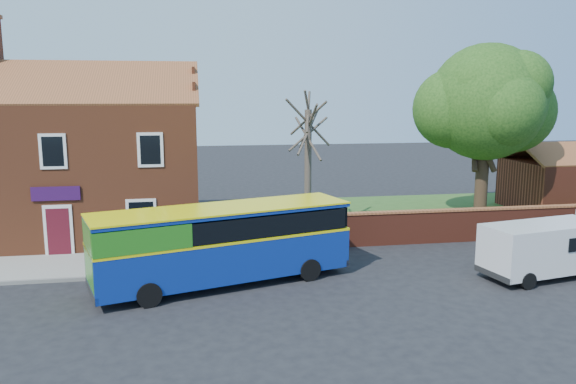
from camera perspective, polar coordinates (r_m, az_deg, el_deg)
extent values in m
plane|color=black|center=(18.77, -5.46, -11.95)|extent=(120.00, 120.00, 0.00)
cube|color=gray|center=(24.84, -22.96, -7.07)|extent=(18.00, 3.50, 0.12)
cube|color=slate|center=(23.21, -23.94, -8.28)|extent=(18.00, 0.15, 0.14)
cube|color=#426B28|center=(34.25, 15.05, -2.15)|extent=(26.00, 12.00, 0.04)
cube|color=brown|center=(29.70, -20.88, 2.05)|extent=(12.00, 8.00, 6.50)
cube|color=brown|center=(27.51, -22.24, 10.28)|extent=(12.30, 4.08, 2.16)
cube|color=brown|center=(31.43, -20.67, 10.25)|extent=(12.30, 4.08, 2.16)
cube|color=black|center=(25.63, -22.78, 3.82)|extent=(1.10, 0.06, 1.50)
cube|color=#4C0F19|center=(26.17, -22.28, -3.82)|extent=(0.95, 0.04, 2.10)
cube|color=silver|center=(26.18, -22.27, -3.70)|extent=(1.20, 0.06, 2.30)
cube|color=#2E0D3D|center=(25.83, -22.53, -0.15)|extent=(2.00, 0.06, 0.60)
cube|color=maroon|center=(28.89, 20.05, -3.14)|extent=(22.00, 0.30, 1.50)
cube|color=brown|center=(28.73, 20.15, -1.59)|extent=(22.00, 0.38, 0.10)
cube|color=brown|center=(39.37, 26.53, 3.88)|extent=(8.20, 2.56, 1.24)
cube|color=navy|center=(21.03, -6.58, -6.43)|extent=(9.75, 5.00, 1.51)
cube|color=yellow|center=(20.83, -6.62, -4.44)|extent=(9.78, 5.02, 0.10)
cube|color=black|center=(20.72, -6.64, -3.23)|extent=(9.40, 4.91, 0.75)
cube|color=#277C1B|center=(19.92, -15.15, -4.05)|extent=(3.78, 3.23, 0.80)
cube|color=navy|center=(20.61, -6.67, -1.87)|extent=(9.75, 5.00, 0.14)
cube|color=yellow|center=(20.60, -6.68, -1.65)|extent=(9.80, 5.05, 0.06)
cylinder|color=black|center=(19.43, -13.96, -10.09)|extent=(0.90, 0.51, 0.85)
cylinder|color=black|center=(21.49, -15.26, -8.20)|extent=(0.90, 0.51, 0.85)
cylinder|color=black|center=(21.44, 2.19, -7.88)|extent=(0.90, 0.51, 0.85)
cylinder|color=black|center=(23.32, -0.42, -6.40)|extent=(0.90, 0.51, 0.85)
cube|color=silver|center=(23.71, 24.51, -5.11)|extent=(5.06, 2.79, 1.82)
cylinder|color=black|center=(22.29, 23.18, -8.30)|extent=(0.66, 0.34, 0.63)
cylinder|color=black|center=(23.55, 20.15, -7.14)|extent=(0.66, 0.34, 0.63)
cylinder|color=black|center=(25.61, 25.39, -6.15)|extent=(0.66, 0.34, 0.63)
cylinder|color=black|center=(32.91, 19.04, 0.69)|extent=(0.70, 0.70, 4.02)
sphere|color=#457323|center=(32.54, 19.50, 8.60)|extent=(6.29, 6.29, 6.29)
sphere|color=#457323|center=(33.77, 21.90, 7.59)|extent=(4.54, 4.54, 4.54)
sphere|color=#457323|center=(32.24, 16.40, 8.14)|extent=(4.37, 4.37, 4.37)
cylinder|color=#4C4238|center=(28.60, 2.04, 2.14)|extent=(0.36, 0.36, 6.22)
cylinder|color=#4C4238|center=(28.39, 2.06, 6.59)|extent=(0.37, 3.03, 2.44)
cylinder|color=#4C4238|center=(28.40, 2.06, 6.14)|extent=(1.58, 2.24, 2.24)
cylinder|color=#4C4238|center=(28.38, 2.07, 7.03)|extent=(2.55, 1.17, 2.48)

